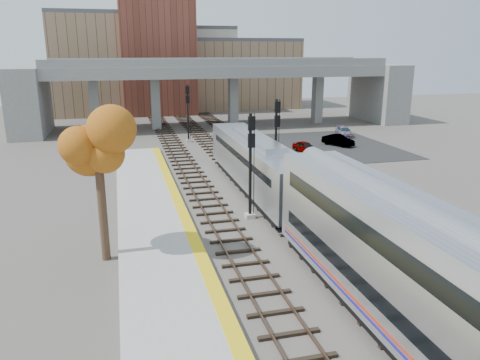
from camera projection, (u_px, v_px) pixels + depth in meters
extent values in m
plane|color=#47423D|center=(309.00, 264.00, 24.12)|extent=(160.00, 160.00, 0.00)
cube|color=#9E9E99|center=(168.00, 277.00, 22.32)|extent=(4.50, 60.00, 0.35)
cube|color=yellow|center=(207.00, 269.00, 22.73)|extent=(0.70, 60.00, 0.01)
cube|color=black|center=(204.00, 196.00, 34.98)|extent=(2.50, 95.00, 0.14)
cube|color=brown|center=(195.00, 195.00, 34.78)|extent=(0.07, 95.00, 0.14)
cube|color=brown|center=(214.00, 194.00, 35.13)|extent=(0.07, 95.00, 0.14)
cube|color=black|center=(258.00, 192.00, 36.00)|extent=(2.50, 95.00, 0.14)
cube|color=brown|center=(249.00, 191.00, 35.79)|extent=(0.07, 95.00, 0.14)
cube|color=brown|center=(267.00, 190.00, 36.14)|extent=(0.07, 95.00, 0.14)
cube|color=black|center=(306.00, 188.00, 36.97)|extent=(2.50, 95.00, 0.14)
cube|color=brown|center=(298.00, 188.00, 36.76)|extent=(0.07, 95.00, 0.14)
cube|color=brown|center=(315.00, 186.00, 37.11)|extent=(0.07, 95.00, 0.14)
cube|color=slate|center=(219.00, 71.00, 65.19)|extent=(46.00, 10.00, 1.50)
cube|color=slate|center=(227.00, 63.00, 60.38)|extent=(46.00, 0.20, 1.00)
cube|color=slate|center=(212.00, 61.00, 69.33)|extent=(46.00, 0.20, 1.00)
cube|color=slate|center=(95.00, 105.00, 62.22)|extent=(1.20, 1.60, 7.00)
cube|color=slate|center=(155.00, 104.00, 64.16)|extent=(1.20, 1.60, 7.00)
cube|color=slate|center=(233.00, 101.00, 66.82)|extent=(1.20, 1.60, 7.00)
cube|color=slate|center=(317.00, 99.00, 69.97)|extent=(1.20, 1.60, 7.00)
cube|color=slate|center=(29.00, 101.00, 60.08)|extent=(4.00, 12.00, 8.50)
cube|color=slate|center=(378.00, 92.00, 72.18)|extent=(4.00, 12.00, 8.50)
cube|color=#967357|center=(109.00, 66.00, 80.13)|extent=(18.00, 14.00, 16.00)
cube|color=#4C4C4F|center=(105.00, 14.00, 77.90)|extent=(18.00, 14.00, 0.60)
cube|color=beige|center=(186.00, 69.00, 88.45)|extent=(16.00, 16.00, 14.00)
cube|color=#4C4C4F|center=(185.00, 29.00, 86.48)|extent=(16.00, 16.00, 0.60)
cube|color=brown|center=(157.00, 53.00, 78.73)|extent=(12.00, 10.00, 20.00)
cube|color=#967357|center=(240.00, 75.00, 89.28)|extent=(20.00, 14.00, 12.00)
cube|color=#4C4C4F|center=(240.00, 40.00, 87.58)|extent=(20.00, 14.00, 0.60)
cube|color=black|center=(328.00, 146.00, 53.61)|extent=(14.00, 18.00, 0.04)
cube|color=#A8AAB2|center=(257.00, 162.00, 35.73)|extent=(3.00, 19.00, 3.20)
cube|color=black|center=(228.00, 133.00, 44.45)|extent=(2.20, 0.06, 1.10)
cube|color=black|center=(257.00, 154.00, 35.57)|extent=(3.02, 16.15, 0.50)
cube|color=black|center=(257.00, 185.00, 36.23)|extent=(2.70, 17.10, 0.50)
cube|color=#A8AAB2|center=(257.00, 139.00, 35.25)|extent=(1.60, 9.50, 0.40)
cube|color=#A8AAB2|center=(464.00, 307.00, 14.51)|extent=(3.00, 25.00, 4.60)
cube|color=black|center=(469.00, 272.00, 14.18)|extent=(3.02, 23.00, 0.75)
cube|color=black|center=(460.00, 332.00, 14.75)|extent=(3.02, 23.00, 0.65)
cube|color=#A52D14|center=(457.00, 356.00, 14.98)|extent=(3.03, 24.00, 0.12)
cube|color=#9E9E99|center=(250.00, 216.00, 30.62)|extent=(0.60, 0.60, 0.30)
cylinder|color=black|center=(250.00, 167.00, 29.74)|extent=(0.20, 0.20, 6.86)
cube|color=black|center=(252.00, 123.00, 28.74)|extent=(0.44, 0.18, 0.88)
cube|color=black|center=(252.00, 141.00, 29.03)|extent=(0.44, 0.18, 0.88)
cube|color=#9E9E99|center=(275.00, 183.00, 38.17)|extent=(0.60, 0.60, 0.30)
cylinder|color=black|center=(276.00, 143.00, 37.27)|extent=(0.20, 0.20, 6.93)
cube|color=black|center=(278.00, 107.00, 36.27)|extent=(0.45, 0.18, 0.89)
cube|color=black|center=(277.00, 121.00, 36.56)|extent=(0.45, 0.18, 0.89)
cube|color=#9E9E99|center=(189.00, 141.00, 55.79)|extent=(0.60, 0.60, 0.30)
cylinder|color=black|center=(188.00, 114.00, 54.93)|extent=(0.19, 0.19, 6.70)
cube|color=black|center=(187.00, 90.00, 53.95)|extent=(0.43, 0.18, 0.86)
cube|color=black|center=(188.00, 99.00, 54.23)|extent=(0.43, 0.18, 0.86)
cylinder|color=#382619|center=(102.00, 206.00, 23.85)|extent=(0.44, 0.44, 5.92)
ellipsoid|color=#BE7A19|center=(97.00, 141.00, 22.94)|extent=(3.60, 3.60, 4.23)
imported|color=#99999E|center=(305.00, 147.00, 49.89)|extent=(2.10, 3.59, 1.15)
imported|color=#99999E|center=(338.00, 140.00, 53.32)|extent=(2.97, 3.97, 1.25)
imported|color=#99999E|center=(344.00, 132.00, 59.28)|extent=(2.25, 4.12, 1.13)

